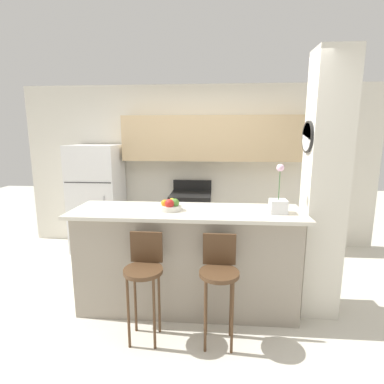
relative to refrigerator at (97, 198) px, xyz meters
name	(u,v)px	position (x,y,z in m)	size (l,w,h in m)	color
ground_plane	(187,306)	(1.55, -1.56, -0.82)	(14.00, 14.00, 0.00)	beige
wall_back	(204,155)	(1.65, 0.30, 0.65)	(5.60, 0.38, 2.55)	silver
pillar_right	(324,189)	(2.87, -1.52, 0.46)	(0.38, 0.32, 2.55)	silver
counter_bar	(187,259)	(1.55, -1.56, -0.29)	(2.29, 0.68, 1.06)	gray
refrigerator	(97,198)	(0.00, 0.00, 0.00)	(0.73, 0.66, 1.64)	white
stove_range	(191,222)	(1.46, 0.01, -0.36)	(0.61, 0.65, 1.07)	silver
bar_stool_left	(144,272)	(1.23, -2.06, -0.19)	(0.34, 0.34, 0.95)	#4C331E
bar_stool_right	(219,274)	(1.88, -2.06, -0.19)	(0.34, 0.34, 0.95)	#4C331E
orchid_vase	(278,203)	(2.43, -1.60, 0.34)	(0.16, 0.16, 0.47)	white
fruit_bowl	(170,206)	(1.39, -1.59, 0.29)	(0.23, 0.23, 0.12)	silver
trash_bin	(132,242)	(0.59, -0.22, -0.63)	(0.28, 0.28, 0.38)	#59595B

